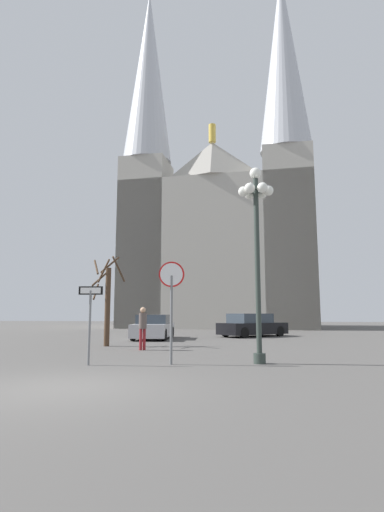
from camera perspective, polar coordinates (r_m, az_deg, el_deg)
ground_plane at (r=8.83m, az=-18.11°, el=-17.38°), size 120.00×120.00×0.00m
cathedral at (r=42.24m, az=3.81°, el=5.05°), size 19.46×14.45×37.15m
stop_sign at (r=11.99m, az=-2.93°, el=-5.10°), size 0.76×0.21×3.01m
one_way_arrow_sign at (r=12.17m, az=-14.27°, el=-7.95°), size 0.71×0.11×2.26m
street_lamp at (r=12.58m, az=9.15°, el=3.93°), size 1.09×0.99×6.02m
bare_tree at (r=18.77m, az=-11.99°, el=-6.06°), size 1.50×1.48×4.12m
parked_car_near_silver at (r=23.46m, az=-5.46°, el=-10.04°), size 2.12×4.58×1.37m
parked_car_far_black at (r=25.91m, az=8.51°, el=-9.75°), size 4.55×4.41×1.43m
pedestrian_walking at (r=16.61m, az=-7.00°, el=-9.54°), size 0.32×0.32×1.71m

